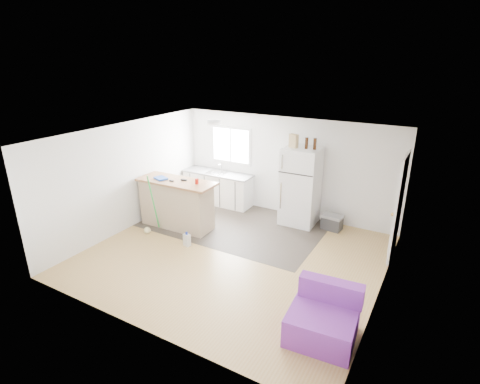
{
  "coord_description": "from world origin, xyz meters",
  "views": [
    {
      "loc": [
        3.36,
        -5.63,
        3.77
      ],
      "look_at": [
        -0.26,
        0.7,
        1.07
      ],
      "focal_mm": 28.0,
      "sensor_mm": 36.0,
      "label": 1
    }
  ],
  "objects_px": {
    "purple_seat": "(323,319)",
    "blue_tray": "(161,178)",
    "mop": "(149,224)",
    "refrigerator": "(301,186)",
    "cardboard_box": "(294,141)",
    "peninsula": "(177,203)",
    "kitchen_cabinets": "(218,187)",
    "bottle_left": "(307,143)",
    "red_cup": "(197,181)",
    "cooler": "(332,222)",
    "bottle_right": "(315,144)",
    "cleaner_jug": "(187,240)"
  },
  "relations": [
    {
      "from": "purple_seat",
      "to": "cardboard_box",
      "type": "distance_m",
      "value": 4.19
    },
    {
      "from": "cooler",
      "to": "red_cup",
      "type": "distance_m",
      "value": 3.19
    },
    {
      "from": "peninsula",
      "to": "blue_tray",
      "type": "xyz_separation_m",
      "value": [
        -0.34,
        -0.08,
        0.57
      ]
    },
    {
      "from": "cooler",
      "to": "bottle_left",
      "type": "height_order",
      "value": "bottle_left"
    },
    {
      "from": "peninsula",
      "to": "bottle_right",
      "type": "xyz_separation_m",
      "value": [
        2.64,
        1.57,
        1.37
      ]
    },
    {
      "from": "blue_tray",
      "to": "red_cup",
      "type": "bearing_deg",
      "value": 7.94
    },
    {
      "from": "mop",
      "to": "cardboard_box",
      "type": "height_order",
      "value": "cardboard_box"
    },
    {
      "from": "cardboard_box",
      "to": "mop",
      "type": "bearing_deg",
      "value": -139.69
    },
    {
      "from": "purple_seat",
      "to": "bottle_left",
      "type": "relative_size",
      "value": 3.91
    },
    {
      "from": "peninsula",
      "to": "cooler",
      "type": "relative_size",
      "value": 3.77
    },
    {
      "from": "peninsula",
      "to": "cleaner_jug",
      "type": "height_order",
      "value": "peninsula"
    },
    {
      "from": "refrigerator",
      "to": "cardboard_box",
      "type": "relative_size",
      "value": 6.04
    },
    {
      "from": "cleaner_jug",
      "to": "refrigerator",
      "type": "bearing_deg",
      "value": 66.4
    },
    {
      "from": "peninsula",
      "to": "cardboard_box",
      "type": "bearing_deg",
      "value": 33.24
    },
    {
      "from": "bottle_left",
      "to": "peninsula",
      "type": "bearing_deg",
      "value": -147.78
    },
    {
      "from": "cooler",
      "to": "blue_tray",
      "type": "height_order",
      "value": "blue_tray"
    },
    {
      "from": "peninsula",
      "to": "cooler",
      "type": "height_order",
      "value": "peninsula"
    },
    {
      "from": "purple_seat",
      "to": "red_cup",
      "type": "distance_m",
      "value": 4.07
    },
    {
      "from": "peninsula",
      "to": "mop",
      "type": "relative_size",
      "value": 1.32
    },
    {
      "from": "mop",
      "to": "red_cup",
      "type": "height_order",
      "value": "mop"
    },
    {
      "from": "purple_seat",
      "to": "blue_tray",
      "type": "bearing_deg",
      "value": 153.69
    },
    {
      "from": "mop",
      "to": "bottle_left",
      "type": "height_order",
      "value": "bottle_left"
    },
    {
      "from": "bottle_left",
      "to": "kitchen_cabinets",
      "type": "bearing_deg",
      "value": 176.79
    },
    {
      "from": "cleaner_jug",
      "to": "mop",
      "type": "distance_m",
      "value": 1.1
    },
    {
      "from": "kitchen_cabinets",
      "to": "purple_seat",
      "type": "height_order",
      "value": "kitchen_cabinets"
    },
    {
      "from": "peninsula",
      "to": "mop",
      "type": "bearing_deg",
      "value": -119.49
    },
    {
      "from": "kitchen_cabinets",
      "to": "cooler",
      "type": "height_order",
      "value": "kitchen_cabinets"
    },
    {
      "from": "kitchen_cabinets",
      "to": "mop",
      "type": "relative_size",
      "value": 1.37
    },
    {
      "from": "cleaner_jug",
      "to": "red_cup",
      "type": "bearing_deg",
      "value": 117.81
    },
    {
      "from": "peninsula",
      "to": "blue_tray",
      "type": "relative_size",
      "value": 6.13
    },
    {
      "from": "refrigerator",
      "to": "blue_tray",
      "type": "height_order",
      "value": "refrigerator"
    },
    {
      "from": "peninsula",
      "to": "bottle_left",
      "type": "distance_m",
      "value": 3.21
    },
    {
      "from": "bottle_left",
      "to": "bottle_right",
      "type": "xyz_separation_m",
      "value": [
        0.18,
        0.02,
        0.0
      ]
    },
    {
      "from": "kitchen_cabinets",
      "to": "bottle_right",
      "type": "xyz_separation_m",
      "value": [
        2.61,
        -0.11,
        1.5
      ]
    },
    {
      "from": "kitchen_cabinets",
      "to": "blue_tray",
      "type": "height_order",
      "value": "blue_tray"
    },
    {
      "from": "purple_seat",
      "to": "refrigerator",
      "type": "bearing_deg",
      "value": 111.77
    },
    {
      "from": "bottle_left",
      "to": "bottle_right",
      "type": "relative_size",
      "value": 1.0
    },
    {
      "from": "mop",
      "to": "bottle_right",
      "type": "xyz_separation_m",
      "value": [
        2.96,
        2.18,
        1.71
      ]
    },
    {
      "from": "refrigerator",
      "to": "bottle_left",
      "type": "xyz_separation_m",
      "value": [
        0.09,
        -0.04,
        1.03
      ]
    },
    {
      "from": "kitchen_cabinets",
      "to": "refrigerator",
      "type": "bearing_deg",
      "value": -2.98
    },
    {
      "from": "red_cup",
      "to": "cardboard_box",
      "type": "xyz_separation_m",
      "value": [
        1.6,
        1.46,
        0.78
      ]
    },
    {
      "from": "kitchen_cabinets",
      "to": "cardboard_box",
      "type": "relative_size",
      "value": 6.38
    },
    {
      "from": "kitchen_cabinets",
      "to": "cardboard_box",
      "type": "bearing_deg",
      "value": -5.42
    },
    {
      "from": "purple_seat",
      "to": "blue_tray",
      "type": "xyz_separation_m",
      "value": [
        -4.4,
        1.75,
        0.86
      ]
    },
    {
      "from": "purple_seat",
      "to": "cleaner_jug",
      "type": "bearing_deg",
      "value": 155.76
    },
    {
      "from": "mop",
      "to": "refrigerator",
      "type": "bearing_deg",
      "value": 24.11
    },
    {
      "from": "blue_tray",
      "to": "bottle_right",
      "type": "bearing_deg",
      "value": 29.05
    },
    {
      "from": "kitchen_cabinets",
      "to": "mop",
      "type": "height_order",
      "value": "mop"
    },
    {
      "from": "purple_seat",
      "to": "peninsula",
      "type": "bearing_deg",
      "value": 151.04
    },
    {
      "from": "refrigerator",
      "to": "cooler",
      "type": "height_order",
      "value": "refrigerator"
    }
  ]
}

